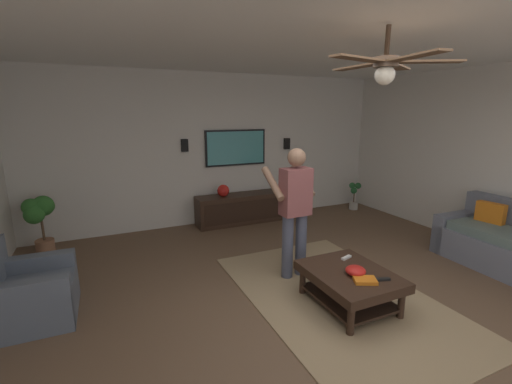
# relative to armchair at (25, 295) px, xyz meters

# --- Properties ---
(ground_plane) EXTENTS (8.74, 8.74, 0.00)m
(ground_plane) POSITION_rel_armchair_xyz_m (-1.32, -2.83, -0.28)
(ground_plane) COLOR brown
(wall_back_tv) EXTENTS (0.10, 6.87, 2.75)m
(wall_back_tv) POSITION_rel_armchair_xyz_m (2.37, -2.83, 1.10)
(wall_back_tv) COLOR silver
(wall_back_tv) RESTS_ON ground
(ceiling_slab) EXTENTS (7.48, 6.87, 0.10)m
(ceiling_slab) POSITION_rel_armchair_xyz_m (-1.32, -2.83, 2.52)
(ceiling_slab) COLOR white
(area_rug) EXTENTS (2.99, 1.88, 0.01)m
(area_rug) POSITION_rel_armchair_xyz_m (-0.93, -3.12, -0.27)
(area_rug) COLOR #9E8460
(area_rug) RESTS_ON ground
(armchair) EXTENTS (0.81, 0.82, 0.82)m
(armchair) POSITION_rel_armchair_xyz_m (0.00, 0.00, 0.00)
(armchair) COLOR slate
(armchair) RESTS_ON ground
(coffee_table) EXTENTS (1.00, 0.80, 0.40)m
(coffee_table) POSITION_rel_armchair_xyz_m (-1.13, -3.12, 0.02)
(coffee_table) COLOR #332116
(coffee_table) RESTS_ON ground
(media_console) EXTENTS (0.45, 1.70, 0.55)m
(media_console) POSITION_rel_armchair_xyz_m (2.04, -3.15, -0.00)
(media_console) COLOR #332116
(media_console) RESTS_ON ground
(tv) EXTENTS (0.05, 1.19, 0.67)m
(tv) POSITION_rel_armchair_xyz_m (2.28, -3.15, 1.12)
(tv) COLOR black
(person_standing) EXTENTS (0.54, 0.55, 1.64)m
(person_standing) POSITION_rel_armchair_xyz_m (-0.26, -2.93, 0.65)
(person_standing) COLOR #4C5166
(person_standing) RESTS_ON ground
(potted_plant_tall) EXTENTS (0.40, 0.41, 0.88)m
(potted_plant_tall) POSITION_rel_armchair_xyz_m (1.84, 0.06, 0.33)
(potted_plant_tall) COLOR #9E6B4C
(potted_plant_tall) RESTS_ON ground
(potted_plant_short) EXTENTS (0.23, 0.22, 0.60)m
(potted_plant_short) POSITION_rel_armchair_xyz_m (1.85, -5.69, 0.03)
(potted_plant_short) COLOR #B7B2A8
(potted_plant_short) RESTS_ON ground
(bowl) EXTENTS (0.21, 0.21, 0.09)m
(bowl) POSITION_rel_armchair_xyz_m (-1.21, -3.11, 0.17)
(bowl) COLOR red
(bowl) RESTS_ON coffee_table
(remote_white) EXTENTS (0.09, 0.16, 0.02)m
(remote_white) POSITION_rel_armchair_xyz_m (-0.85, -3.29, 0.13)
(remote_white) COLOR white
(remote_white) RESTS_ON coffee_table
(remote_black) EXTENTS (0.09, 0.16, 0.02)m
(remote_black) POSITION_rel_armchair_xyz_m (-1.42, -3.28, 0.13)
(remote_black) COLOR black
(remote_black) RESTS_ON coffee_table
(book) EXTENTS (0.24, 0.27, 0.04)m
(book) POSITION_rel_armchair_xyz_m (-1.37, -3.10, 0.14)
(book) COLOR orange
(book) RESTS_ON coffee_table
(vase_round) EXTENTS (0.22, 0.22, 0.22)m
(vase_round) POSITION_rel_armchair_xyz_m (2.02, -2.79, 0.38)
(vase_round) COLOR red
(vase_round) RESTS_ON media_console
(wall_speaker_left) EXTENTS (0.06, 0.12, 0.22)m
(wall_speaker_left) POSITION_rel_armchair_xyz_m (2.29, -4.26, 1.16)
(wall_speaker_left) COLOR black
(wall_speaker_right) EXTENTS (0.06, 0.12, 0.22)m
(wall_speaker_right) POSITION_rel_armchair_xyz_m (2.29, -2.19, 1.20)
(wall_speaker_right) COLOR black
(ceiling_fan) EXTENTS (1.20, 1.15, 0.46)m
(ceiling_fan) POSITION_rel_armchair_xyz_m (-1.54, -3.00, 2.14)
(ceiling_fan) COLOR #4C3828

